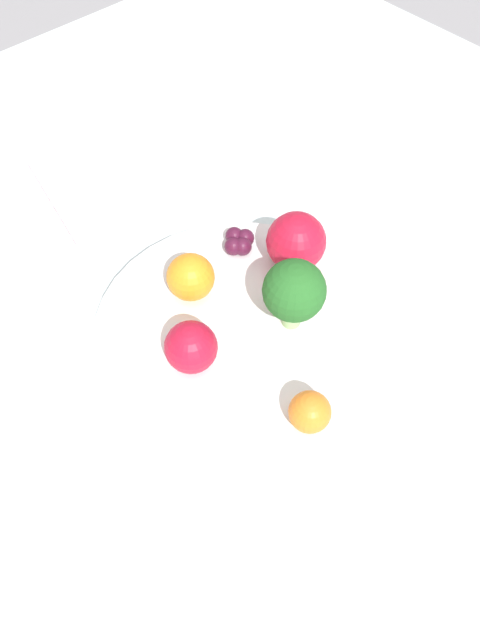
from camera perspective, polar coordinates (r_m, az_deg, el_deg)
ground_plane at (r=0.60m, az=-0.00°, el=-3.60°), size 6.00×6.00×0.00m
table_surface at (r=0.59m, az=-0.00°, el=-3.07°), size 1.20×1.20×0.02m
bowl at (r=0.57m, az=-0.00°, el=-1.60°), size 0.26×0.26×0.03m
broccoli at (r=0.53m, az=4.97°, el=2.60°), size 0.05×0.05×0.07m
apple_red at (r=0.59m, az=5.15°, el=7.15°), size 0.06×0.06×0.06m
apple_green at (r=0.52m, az=-4.22°, el=-2.75°), size 0.04×0.04×0.04m
orange_front at (r=0.49m, az=6.39°, el=-8.35°), size 0.03×0.03×0.03m
orange_back at (r=0.56m, az=-4.54°, el=3.93°), size 0.04×0.04×0.04m
grape_cluster at (r=0.61m, az=-0.10°, el=7.18°), size 0.03×0.03×0.02m
napkin at (r=0.74m, az=-12.95°, el=11.88°), size 0.17×0.14×0.01m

